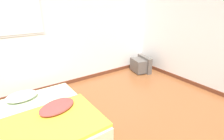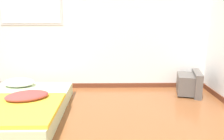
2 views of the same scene
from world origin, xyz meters
TOP-DOWN VIEW (x-y plane):
  - wall_back at (-0.02, 2.66)m, footprint 7.51×0.08m
  - mattress_bed at (-0.67, 1.39)m, footprint 1.33×1.77m
  - crt_tv at (2.12, 2.21)m, footprint 0.50×0.60m

SIDE VIEW (x-z plane):
  - mattress_bed at x=-0.67m, z-range -0.04..0.32m
  - crt_tv at x=2.12m, z-range -0.01..0.42m
  - wall_back at x=-0.02m, z-range 0.00..2.60m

